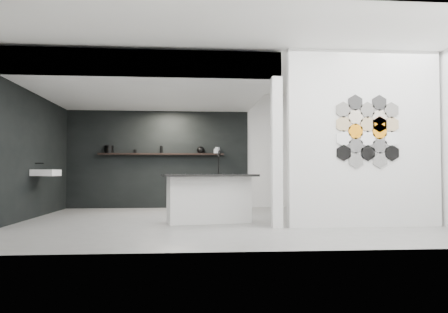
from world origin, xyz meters
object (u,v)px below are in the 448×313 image
Objects in this scene: bottle_dark at (161,150)px; wall_basin at (46,173)px; kettle at (201,150)px; utensil_cup at (135,151)px; stockpot at (109,149)px; glass_bowl at (217,151)px; glass_vase at (218,150)px; kitchen_island at (209,198)px; partition_panel at (364,138)px.

wall_basin is at bearing -134.54° from bottle_dark.
wall_basin is at bearing -167.46° from kettle.
bottle_dark is 0.63m from utensil_cup.
glass_bowl is (2.58, 0.00, -0.03)m from stockpot.
kettle is (2.98, 2.07, 0.55)m from wall_basin.
bottle_dark is (-0.95, 0.00, 0.00)m from kettle.
utensil_cup is (-1.98, 0.00, -0.03)m from glass_vase.
stockpot is 2.51× the size of utensil_cup.
stockpot is 2.60m from glass_vase.
glass_bowl is 1.34m from bottle_dark.
bottle_dark is (-1.00, 3.12, 0.98)m from kitchen_island.
stockpot reaches higher than bottle_dark.
wall_basin is 3.24m from kitchen_island.
kettle reaches higher than kitchen_island.
kitchen_island is at bearing -96.50° from glass_vase.
bottle_dark is 2.02× the size of utensil_cup.
glass_bowl reaches higher than wall_basin.
bottle_dark reaches higher than kitchen_island.
kitchen_island is at bearing -62.50° from utensil_cup.
partition_panel is 5.78m from wall_basin.
stockpot is 2.19m from kettle.
kettle is at bearing 180.00° from glass_vase.
wall_basin is 4.01m from glass_vase.
partition_panel is at bearing -61.77° from glass_vase.
glass_bowl is at bearing 118.42° from partition_panel.
stockpot reaches higher than wall_basin.
partition_panel is 32.82× the size of utensil_cup.
glass_vase is at bearing 0.00° from bottle_dark.
wall_basin is 4.00× the size of glass_vase.
bottle_dark reaches higher than kettle.
glass_bowl reaches higher than kitchen_island.
kettle is 2.25× the size of utensil_cup.
kettle is 1.11× the size of bottle_dark.
utensil_cup is at bearing 0.00° from stockpot.
utensil_cup reaches higher than kitchen_island.
kitchen_island is (3.03, -1.06, -0.43)m from wall_basin.
utensil_cup is at bearing 180.00° from bottle_dark.
stockpot reaches higher than glass_bowl.
bottle_dark is at bearing 180.00° from glass_bowl.
kettle is 0.41m from glass_vase.
kettle is 1.25× the size of glass_bowl.
wall_basin is at bearing 161.77° from partition_panel.
utensil_cup is at bearing 55.72° from wall_basin.
glass_bowl is 0.03m from glass_vase.
partition_panel reaches higher than glass_vase.
kettle is at bearing 0.00° from bottle_dark.
glass_vase reaches higher than kitchen_island.
glass_vase is at bearing 0.00° from stockpot.
partition_panel is 4.39m from glass_vase.
partition_panel reaches higher than utensil_cup.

